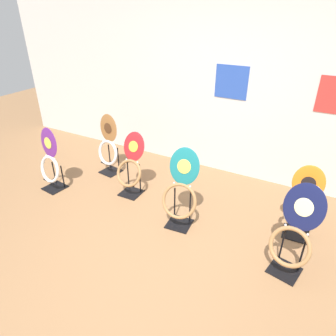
{
  "coord_description": "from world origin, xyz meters",
  "views": [
    {
      "loc": [
        1.31,
        -1.83,
        2.32
      ],
      "look_at": [
        -0.24,
        0.99,
        0.55
      ],
      "focal_mm": 32.0,
      "sensor_mm": 36.0,
      "label": 1
    }
  ],
  "objects_px": {
    "toilet_seat_display_crimson_swirl": "(131,166)",
    "toilet_seat_display_purple_note": "(50,162)",
    "toilet_seat_display_woodgrain": "(108,148)",
    "toilet_seat_display_orange_sun": "(303,205)",
    "toilet_seat_display_navy_moon": "(294,236)",
    "toilet_seat_display_teal_sax": "(181,191)"
  },
  "relations": [
    {
      "from": "toilet_seat_display_orange_sun",
      "to": "toilet_seat_display_teal_sax",
      "type": "xyz_separation_m",
      "value": [
        -1.25,
        -0.46,
        0.05
      ]
    },
    {
      "from": "toilet_seat_display_purple_note",
      "to": "toilet_seat_display_teal_sax",
      "type": "bearing_deg",
      "value": 4.9
    },
    {
      "from": "toilet_seat_display_crimson_swirl",
      "to": "toilet_seat_display_navy_moon",
      "type": "distance_m",
      "value": 2.17
    },
    {
      "from": "toilet_seat_display_teal_sax",
      "to": "toilet_seat_display_orange_sun",
      "type": "bearing_deg",
      "value": 20.35
    },
    {
      "from": "toilet_seat_display_crimson_swirl",
      "to": "toilet_seat_display_woodgrain",
      "type": "distance_m",
      "value": 0.71
    },
    {
      "from": "toilet_seat_display_orange_sun",
      "to": "toilet_seat_display_woodgrain",
      "type": "height_order",
      "value": "toilet_seat_display_woodgrain"
    },
    {
      "from": "toilet_seat_display_orange_sun",
      "to": "toilet_seat_display_navy_moon",
      "type": "xyz_separation_m",
      "value": [
        -0.01,
        -0.6,
        0.02
      ]
    },
    {
      "from": "toilet_seat_display_orange_sun",
      "to": "toilet_seat_display_crimson_swirl",
      "type": "bearing_deg",
      "value": -174.95
    },
    {
      "from": "toilet_seat_display_purple_note",
      "to": "toilet_seat_display_woodgrain",
      "type": "height_order",
      "value": "toilet_seat_display_woodgrain"
    },
    {
      "from": "toilet_seat_display_purple_note",
      "to": "toilet_seat_display_navy_moon",
      "type": "relative_size",
      "value": 0.98
    },
    {
      "from": "toilet_seat_display_purple_note",
      "to": "toilet_seat_display_teal_sax",
      "type": "relative_size",
      "value": 0.96
    },
    {
      "from": "toilet_seat_display_orange_sun",
      "to": "toilet_seat_display_crimson_swirl",
      "type": "relative_size",
      "value": 1.0
    },
    {
      "from": "toilet_seat_display_woodgrain",
      "to": "toilet_seat_display_orange_sun",
      "type": "bearing_deg",
      "value": -2.61
    },
    {
      "from": "toilet_seat_display_crimson_swirl",
      "to": "toilet_seat_display_purple_note",
      "type": "relative_size",
      "value": 0.95
    },
    {
      "from": "toilet_seat_display_orange_sun",
      "to": "toilet_seat_display_purple_note",
      "type": "xyz_separation_m",
      "value": [
        -3.18,
        -0.63,
        0.02
      ]
    },
    {
      "from": "toilet_seat_display_teal_sax",
      "to": "toilet_seat_display_crimson_swirl",
      "type": "bearing_deg",
      "value": 162.74
    },
    {
      "from": "toilet_seat_display_woodgrain",
      "to": "toilet_seat_display_navy_moon",
      "type": "bearing_deg",
      "value": -14.73
    },
    {
      "from": "toilet_seat_display_orange_sun",
      "to": "toilet_seat_display_woodgrain",
      "type": "distance_m",
      "value": 2.78
    },
    {
      "from": "toilet_seat_display_purple_note",
      "to": "toilet_seat_display_woodgrain",
      "type": "bearing_deg",
      "value": 61.87
    },
    {
      "from": "toilet_seat_display_orange_sun",
      "to": "toilet_seat_display_navy_moon",
      "type": "bearing_deg",
      "value": -90.72
    },
    {
      "from": "toilet_seat_display_purple_note",
      "to": "toilet_seat_display_teal_sax",
      "type": "xyz_separation_m",
      "value": [
        1.93,
        0.17,
        0.03
      ]
    },
    {
      "from": "toilet_seat_display_navy_moon",
      "to": "toilet_seat_display_crimson_swirl",
      "type": "bearing_deg",
      "value": 169.07
    }
  ]
}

